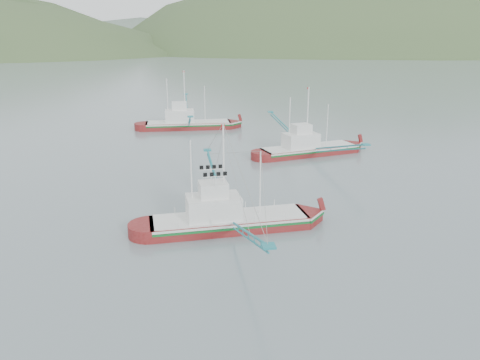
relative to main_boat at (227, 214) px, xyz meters
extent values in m
plane|color=slate|center=(1.74, -1.99, -1.45)|extent=(1200.00, 1200.00, 0.00)
cube|color=maroon|center=(0.23, 0.02, -1.27)|extent=(14.05, 4.71, 1.84)
cube|color=silver|center=(0.23, 0.02, -0.48)|extent=(13.78, 4.76, 0.20)
cube|color=#0D6124|center=(0.23, 0.02, -0.71)|extent=(13.79, 4.78, 0.20)
cube|color=silver|center=(0.23, 0.02, -0.30)|extent=(13.35, 4.47, 0.11)
cube|color=silver|center=(-1.15, -0.09, 0.67)|extent=(4.81, 3.28, 2.03)
cube|color=silver|center=(-1.15, -0.09, 2.33)|extent=(2.54, 2.20, 1.29)
cylinder|color=white|center=(-0.23, -0.02, 3.80)|extent=(0.15, 0.15, 8.29)
cylinder|color=white|center=(-2.98, -0.22, 3.18)|extent=(0.13, 0.13, 7.05)
cylinder|color=white|center=(2.99, 0.22, 2.56)|extent=(0.11, 0.11, 5.80)
cube|color=maroon|center=(-1.71, 45.95, -1.25)|extent=(15.16, 4.12, 2.02)
cube|color=silver|center=(-1.71, 45.95, -0.39)|extent=(14.86, 4.20, 0.22)
cube|color=#0D6124|center=(-1.71, 45.95, -0.64)|extent=(14.86, 4.22, 0.22)
cube|color=silver|center=(-1.71, 45.95, -0.19)|extent=(14.40, 3.91, 0.12)
cube|color=silver|center=(-3.22, 45.96, 0.87)|extent=(5.06, 3.26, 2.22)
cube|color=silver|center=(-3.22, 45.96, 2.69)|extent=(2.64, 2.23, 1.41)
cylinder|color=white|center=(-2.21, 45.96, 4.30)|extent=(0.16, 0.16, 9.08)
cylinder|color=white|center=(-5.24, 45.97, 3.62)|extent=(0.14, 0.14, 7.72)
cylinder|color=white|center=(1.32, 45.94, 2.94)|extent=(0.12, 0.12, 6.36)
cube|color=maroon|center=(14.57, 24.64, -1.26)|extent=(14.48, 7.04, 1.87)
cube|color=silver|center=(14.57, 24.64, -0.47)|extent=(14.22, 7.04, 0.21)
cube|color=#0D6124|center=(14.57, 24.64, -0.70)|extent=(14.23, 7.06, 0.21)
cube|color=silver|center=(14.57, 24.64, -0.29)|extent=(13.75, 6.68, 0.11)
cube|color=silver|center=(13.21, 24.30, 0.69)|extent=(5.25, 4.03, 2.05)
cube|color=silver|center=(13.21, 24.30, 2.37)|extent=(2.85, 2.58, 1.31)
cylinder|color=white|center=(14.12, 24.52, 3.87)|extent=(0.15, 0.15, 8.39)
cylinder|color=white|center=(11.40, 23.84, 3.24)|extent=(0.13, 0.13, 7.14)
cylinder|color=white|center=(17.28, 25.32, 2.61)|extent=(0.11, 0.11, 5.88)
ellipsoid|color=#3C532A|center=(241.74, 428.01, -1.45)|extent=(684.00, 432.00, 306.00)
ellipsoid|color=slate|center=(31.74, 558.01, -1.45)|extent=(960.00, 400.00, 240.00)
camera|label=1|loc=(-4.20, -37.88, 15.09)|focal=35.00mm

